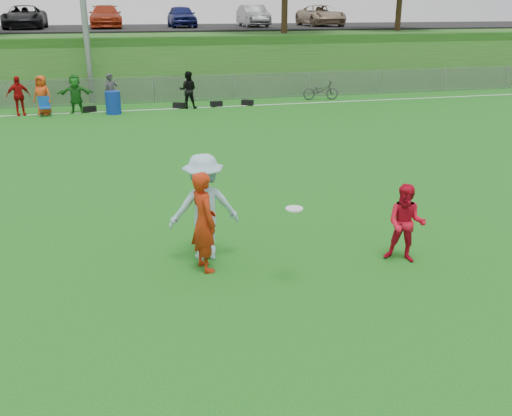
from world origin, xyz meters
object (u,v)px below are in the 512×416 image
object	(u,v)px
player_blue	(204,207)
recycling_bin	(113,103)
bicycle	(321,90)
player_red_left	(204,222)
player_red_center	(406,224)
frisbee	(294,209)

from	to	relation	value
player_blue	recycling_bin	xyz separation A→B (m)	(-1.44, 16.08, -0.53)
player_blue	recycling_bin	distance (m)	16.15
recycling_bin	bicycle	size ratio (longest dim) A/B	0.56
player_red_left	player_red_center	bearing A→B (deg)	-113.02
recycling_bin	bicycle	distance (m)	10.40
player_blue	frisbee	distance (m)	1.98
recycling_bin	bicycle	xyz separation A→B (m)	(10.29, 1.49, -0.03)
player_red_center	recycling_bin	distance (m)	17.88
player_red_left	bicycle	bearing A→B (deg)	-40.60
frisbee	bicycle	bearing A→B (deg)	68.35
player_red_center	frisbee	size ratio (longest dim) A/B	5.06
recycling_bin	frisbee	bearing A→B (deg)	-81.10
player_red_left	player_red_center	size ratio (longest dim) A/B	1.23
player_red_left	player_red_center	xyz separation A→B (m)	(3.71, -0.57, -0.18)
player_red_left	recycling_bin	world-z (taller)	player_red_left
player_blue	recycling_bin	bearing A→B (deg)	-86.24
player_red_left	player_red_center	distance (m)	3.76
player_red_center	bicycle	xyz separation A→B (m)	(5.22, 18.63, -0.29)
player_blue	recycling_bin	world-z (taller)	player_blue
player_red_left	frisbee	bearing A→B (deg)	-138.75
bicycle	player_blue	bearing A→B (deg)	162.30
player_blue	bicycle	xyz separation A→B (m)	(8.85, 17.57, -0.56)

